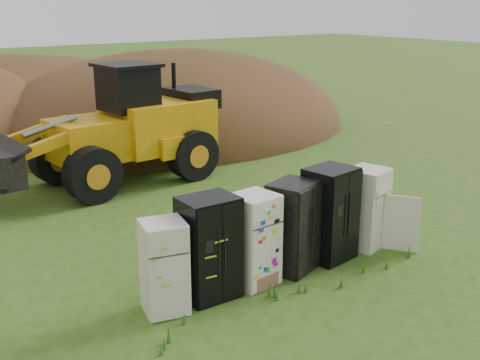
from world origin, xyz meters
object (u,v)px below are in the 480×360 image
Objects in this scene: fridge_black_side at (209,248)px; fridge_black_right at (329,214)px; fridge_sticker at (254,240)px; wheel_loader at (103,127)px; fridge_open_door at (366,208)px; fridge_leftmost at (164,267)px; fridge_dark_mid at (292,227)px.

fridge_black_right reaches higher than fridge_black_side.
fridge_black_right is at bearing -4.95° from fridge_sticker.
fridge_black_side is at bearing -104.47° from wheel_loader.
fridge_black_right is at bearing 165.26° from fridge_open_door.
fridge_sticker reaches higher than fridge_open_door.
fridge_open_door is (4.74, -0.01, 0.05)m from fridge_leftmost.
fridge_dark_mid is at bearing -3.96° from fridge_sticker.
fridge_leftmost is at bearing 172.91° from fridge_sticker.
fridge_dark_mid reaches higher than fridge_leftmost.
fridge_leftmost is 4.74m from fridge_open_door.
fridge_black_side is at bearing 170.76° from fridge_sticker.
fridge_sticker is 7.28m from wheel_loader.
fridge_open_door is at bearing 13.01° from fridge_leftmost.
fridge_black_right is (3.71, -0.00, 0.14)m from fridge_leftmost.
fridge_open_door is 7.72m from wheel_loader.
fridge_black_side is (0.89, 0.02, 0.12)m from fridge_leftmost.
fridge_black_side is 0.26× the size of wheel_loader.
fridge_dark_mid is (1.87, -0.02, -0.03)m from fridge_black_side.
fridge_sticker is 0.97× the size of fridge_dark_mid.
fridge_black_right reaches higher than fridge_sticker.
fridge_dark_mid is (2.75, -0.00, 0.08)m from fridge_leftmost.
fridge_black_right is (2.82, -0.02, 0.03)m from fridge_black_side.
fridge_dark_mid reaches higher than fridge_sticker.
fridge_leftmost is 0.89m from fridge_black_side.
wheel_loader is at bearing 75.63° from fridge_dark_mid.
wheel_loader is (-2.65, 7.20, 0.82)m from fridge_open_door.
fridge_sticker is 1.01× the size of fridge_open_door.
fridge_leftmost is 0.90× the size of fridge_dark_mid.
fridge_dark_mid is at bearing 171.52° from fridge_black_right.
wheel_loader reaches higher than fridge_black_side.
fridge_black_side reaches higher than fridge_leftmost.
fridge_dark_mid is at bearing -0.06° from fridge_black_side.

